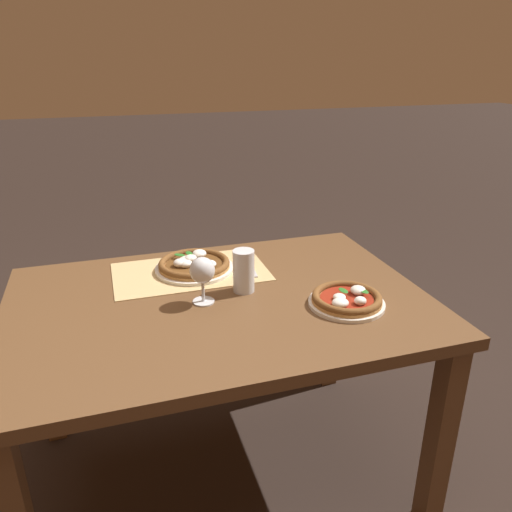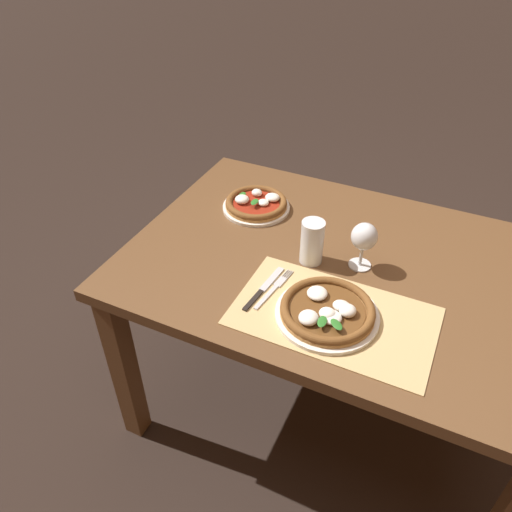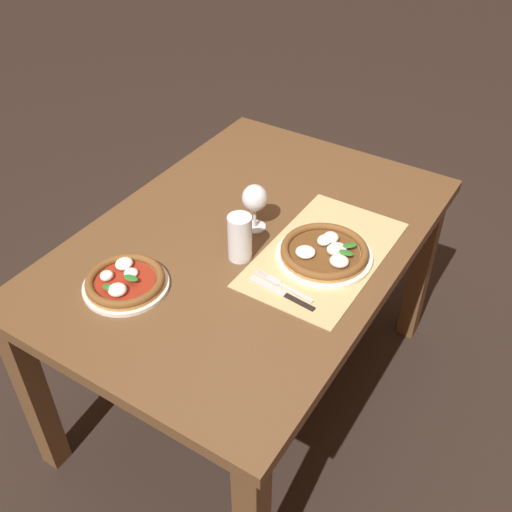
{
  "view_description": "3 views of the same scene",
  "coord_description": "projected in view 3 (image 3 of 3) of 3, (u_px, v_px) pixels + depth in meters",
  "views": [
    {
      "loc": [
        0.32,
        1.42,
        1.49
      ],
      "look_at": [
        -0.17,
        -0.14,
        0.82
      ],
      "focal_mm": 35.0,
      "sensor_mm": 36.0,
      "label": 1
    },
    {
      "loc": [
        0.27,
        -1.21,
        1.73
      ],
      "look_at": [
        -0.23,
        -0.16,
        0.8
      ],
      "focal_mm": 35.0,
      "sensor_mm": 36.0,
      "label": 2
    },
    {
      "loc": [
        -1.23,
        -0.81,
        1.87
      ],
      "look_at": [
        -0.1,
        -0.09,
        0.77
      ],
      "focal_mm": 42.0,
      "sensor_mm": 36.0,
      "label": 3
    }
  ],
  "objects": [
    {
      "name": "paper_placemat",
      "position": [
        324.0,
        254.0,
        1.79
      ],
      "size": [
        0.55,
        0.32,
        0.0
      ],
      "primitive_type": "cube",
      "color": "tan",
      "rests_on": "dining_table"
    },
    {
      "name": "pizza_near",
      "position": [
        325.0,
        252.0,
        1.76
      ],
      "size": [
        0.29,
        0.29,
        0.05
      ],
      "color": "silver",
      "rests_on": "paper_placemat"
    },
    {
      "name": "pizza_far",
      "position": [
        125.0,
        282.0,
        1.67
      ],
      "size": [
        0.24,
        0.24,
        0.05
      ],
      "color": "silver",
      "rests_on": "dining_table"
    },
    {
      "name": "ground_plane",
      "position": [
        250.0,
        387.0,
        2.33
      ],
      "size": [
        24.0,
        24.0,
        0.0
      ],
      "primitive_type": "plane",
      "color": "black"
    },
    {
      "name": "pint_glass",
      "position": [
        240.0,
        238.0,
        1.74
      ],
      "size": [
        0.07,
        0.07,
        0.15
      ],
      "color": "silver",
      "rests_on": "dining_table"
    },
    {
      "name": "fork",
      "position": [
        283.0,
        286.0,
        1.68
      ],
      "size": [
        0.04,
        0.2,
        0.0
      ],
      "color": "#B7B7BC",
      "rests_on": "paper_placemat"
    },
    {
      "name": "dining_table",
      "position": [
        248.0,
        261.0,
        1.92
      ],
      "size": [
        1.35,
        0.93,
        0.74
      ],
      "color": "brown",
      "rests_on": "ground"
    },
    {
      "name": "wine_glass",
      "position": [
        255.0,
        200.0,
        1.83
      ],
      "size": [
        0.08,
        0.08,
        0.16
      ],
      "color": "silver",
      "rests_on": "dining_table"
    },
    {
      "name": "knife",
      "position": [
        282.0,
        293.0,
        1.65
      ],
      "size": [
        0.04,
        0.22,
        0.01
      ],
      "color": "black",
      "rests_on": "paper_placemat"
    }
  ]
}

